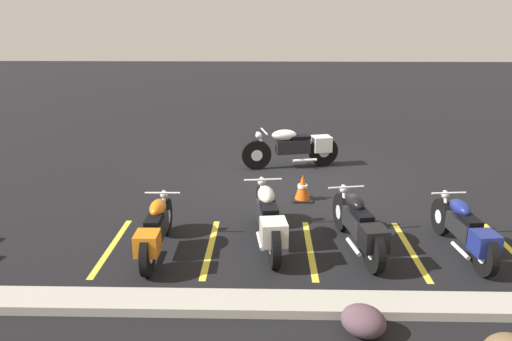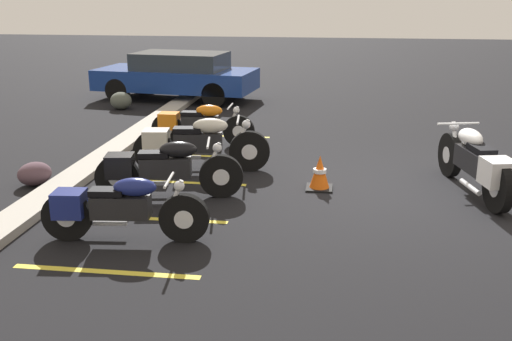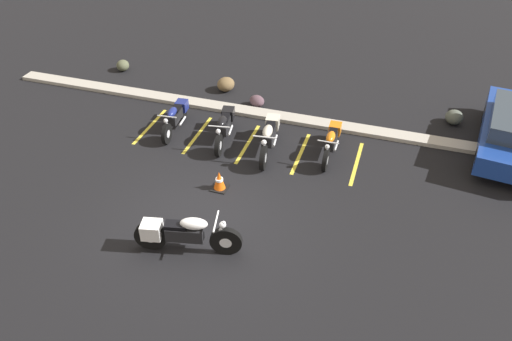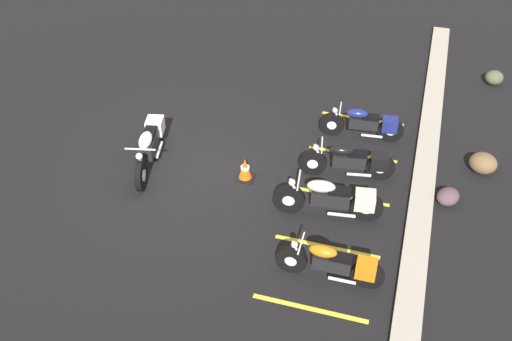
{
  "view_description": "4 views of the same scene",
  "coord_description": "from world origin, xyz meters",
  "px_view_note": "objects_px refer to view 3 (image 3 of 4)",
  "views": [
    {
      "loc": [
        0.64,
        10.71,
        3.53
      ],
      "look_at": [
        0.85,
        1.72,
        0.73
      ],
      "focal_mm": 35.0,
      "sensor_mm": 36.0,
      "label": 1
    },
    {
      "loc": [
        -8.8,
        1.11,
        2.93
      ],
      "look_at": [
        -0.98,
        2.2,
        0.53
      ],
      "focal_mm": 42.0,
      "sensor_mm": 36.0,
      "label": 2
    },
    {
      "loc": [
        3.89,
        -7.89,
        8.02
      ],
      "look_at": [
        0.91,
        1.35,
        0.79
      ],
      "focal_mm": 35.0,
      "sensor_mm": 36.0,
      "label": 3
    },
    {
      "loc": [
        9.87,
        4.52,
        8.57
      ],
      "look_at": [
        0.41,
        1.74,
        0.67
      ],
      "focal_mm": 42.0,
      "sensor_mm": 36.0,
      "label": 4
    }
  ],
  "objects_px": {
    "parked_bike_3": "(331,140)",
    "landscape_rock_1": "(226,84)",
    "landscape_rock_3": "(257,101)",
    "traffic_cone": "(219,181)",
    "parked_bike_1": "(224,125)",
    "landscape_rock_2": "(123,65)",
    "motorcycle_white_featured": "(182,233)",
    "landscape_rock_0": "(454,117)",
    "parked_bike_2": "(269,135)",
    "parked_bike_0": "(176,116)"
  },
  "relations": [
    {
      "from": "parked_bike_3",
      "to": "landscape_rock_0",
      "type": "distance_m",
      "value": 4.3
    },
    {
      "from": "parked_bike_2",
      "to": "landscape_rock_2",
      "type": "height_order",
      "value": "parked_bike_2"
    },
    {
      "from": "parked_bike_2",
      "to": "parked_bike_3",
      "type": "height_order",
      "value": "parked_bike_2"
    },
    {
      "from": "parked_bike_3",
      "to": "landscape_rock_2",
      "type": "bearing_deg",
      "value": -110.33
    },
    {
      "from": "parked_bike_3",
      "to": "landscape_rock_1",
      "type": "height_order",
      "value": "parked_bike_3"
    },
    {
      "from": "parked_bike_3",
      "to": "landscape_rock_1",
      "type": "xyz_separation_m",
      "value": [
        -4.14,
        2.64,
        -0.19
      ]
    },
    {
      "from": "landscape_rock_0",
      "to": "parked_bike_3",
      "type": "bearing_deg",
      "value": -139.97
    },
    {
      "from": "parked_bike_1",
      "to": "landscape_rock_0",
      "type": "relative_size",
      "value": 3.97
    },
    {
      "from": "parked_bike_0",
      "to": "traffic_cone",
      "type": "xyz_separation_m",
      "value": [
        2.3,
        -2.35,
        -0.18
      ]
    },
    {
      "from": "parked_bike_2",
      "to": "landscape_rock_3",
      "type": "height_order",
      "value": "parked_bike_2"
    },
    {
      "from": "motorcycle_white_featured",
      "to": "parked_bike_2",
      "type": "distance_m",
      "value": 4.43
    },
    {
      "from": "landscape_rock_2",
      "to": "landscape_rock_3",
      "type": "height_order",
      "value": "landscape_rock_2"
    },
    {
      "from": "parked_bike_1",
      "to": "landscape_rock_2",
      "type": "relative_size",
      "value": 4.36
    },
    {
      "from": "parked_bike_1",
      "to": "landscape_rock_2",
      "type": "distance_m",
      "value": 6.09
    },
    {
      "from": "landscape_rock_0",
      "to": "parked_bike_1",
      "type": "bearing_deg",
      "value": -155.14
    },
    {
      "from": "traffic_cone",
      "to": "motorcycle_white_featured",
      "type": "bearing_deg",
      "value": -89.21
    },
    {
      "from": "parked_bike_1",
      "to": "landscape_rock_2",
      "type": "height_order",
      "value": "parked_bike_1"
    },
    {
      "from": "landscape_rock_0",
      "to": "motorcycle_white_featured",
      "type": "bearing_deg",
      "value": -127.0
    },
    {
      "from": "motorcycle_white_featured",
      "to": "parked_bike_3",
      "type": "distance_m",
      "value": 5.29
    },
    {
      "from": "landscape_rock_0",
      "to": "landscape_rock_1",
      "type": "distance_m",
      "value": 7.43
    },
    {
      "from": "parked_bike_0",
      "to": "landscape_rock_1",
      "type": "height_order",
      "value": "parked_bike_0"
    },
    {
      "from": "motorcycle_white_featured",
      "to": "traffic_cone",
      "type": "relative_size",
      "value": 4.45
    },
    {
      "from": "landscape_rock_3",
      "to": "traffic_cone",
      "type": "xyz_separation_m",
      "value": [
        0.41,
        -4.4,
        0.06
      ]
    },
    {
      "from": "landscape_rock_0",
      "to": "landscape_rock_2",
      "type": "xyz_separation_m",
      "value": [
        -11.59,
        0.19,
        -0.02
      ]
    },
    {
      "from": "parked_bike_0",
      "to": "landscape_rock_0",
      "type": "relative_size",
      "value": 3.77
    },
    {
      "from": "parked_bike_1",
      "to": "landscape_rock_2",
      "type": "bearing_deg",
      "value": -131.01
    },
    {
      "from": "parked_bike_0",
      "to": "parked_bike_1",
      "type": "relative_size",
      "value": 0.95
    },
    {
      "from": "motorcycle_white_featured",
      "to": "parked_bike_3",
      "type": "relative_size",
      "value": 1.16
    },
    {
      "from": "landscape_rock_0",
      "to": "landscape_rock_2",
      "type": "bearing_deg",
      "value": 179.04
    },
    {
      "from": "parked_bike_1",
      "to": "landscape_rock_1",
      "type": "bearing_deg",
      "value": -169.72
    },
    {
      "from": "traffic_cone",
      "to": "landscape_rock_2",
      "type": "bearing_deg",
      "value": 137.49
    },
    {
      "from": "landscape_rock_1",
      "to": "landscape_rock_2",
      "type": "height_order",
      "value": "landscape_rock_1"
    },
    {
      "from": "parked_bike_0",
      "to": "landscape_rock_2",
      "type": "relative_size",
      "value": 4.15
    },
    {
      "from": "motorcycle_white_featured",
      "to": "parked_bike_0",
      "type": "bearing_deg",
      "value": 104.3
    },
    {
      "from": "motorcycle_white_featured",
      "to": "landscape_rock_0",
      "type": "xyz_separation_m",
      "value": [
        5.65,
        7.5,
        -0.28
      ]
    },
    {
      "from": "landscape_rock_3",
      "to": "motorcycle_white_featured",
      "type": "bearing_deg",
      "value": -86.23
    },
    {
      "from": "motorcycle_white_featured",
      "to": "landscape_rock_1",
      "type": "height_order",
      "value": "motorcycle_white_featured"
    },
    {
      "from": "motorcycle_white_featured",
      "to": "landscape_rock_0",
      "type": "distance_m",
      "value": 9.39
    },
    {
      "from": "parked_bike_3",
      "to": "landscape_rock_2",
      "type": "distance_m",
      "value": 8.82
    },
    {
      "from": "parked_bike_0",
      "to": "landscape_rock_1",
      "type": "relative_size",
      "value": 3.26
    },
    {
      "from": "parked_bike_2",
      "to": "landscape_rock_3",
      "type": "distance_m",
      "value": 2.55
    },
    {
      "from": "landscape_rock_2",
      "to": "parked_bike_2",
      "type": "bearing_deg",
      "value": -26.63
    },
    {
      "from": "motorcycle_white_featured",
      "to": "parked_bike_3",
      "type": "height_order",
      "value": "motorcycle_white_featured"
    },
    {
      "from": "landscape_rock_0",
      "to": "traffic_cone",
      "type": "height_order",
      "value": "traffic_cone"
    },
    {
      "from": "landscape_rock_1",
      "to": "traffic_cone",
      "type": "distance_m",
      "value": 5.4
    },
    {
      "from": "parked_bike_0",
      "to": "parked_bike_3",
      "type": "height_order",
      "value": "parked_bike_3"
    },
    {
      "from": "traffic_cone",
      "to": "landscape_rock_0",
      "type": "bearing_deg",
      "value": 42.6
    },
    {
      "from": "parked_bike_1",
      "to": "parked_bike_3",
      "type": "distance_m",
      "value": 3.11
    },
    {
      "from": "parked_bike_3",
      "to": "landscape_rock_1",
      "type": "relative_size",
      "value": 3.27
    },
    {
      "from": "parked_bike_0",
      "to": "traffic_cone",
      "type": "relative_size",
      "value": 3.84
    }
  ]
}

